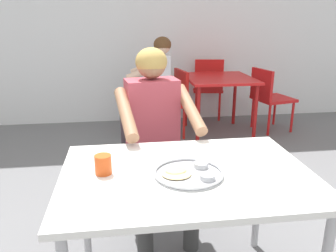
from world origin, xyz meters
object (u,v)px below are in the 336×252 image
chair_foreground (150,152)px  patron_background (155,79)px  chair_red_left (172,99)px  table_foreground (186,185)px  thali_tray (189,173)px  table_background_red (219,84)px  chair_red_right (269,95)px  diner_foreground (155,127)px  chair_red_far (208,85)px  drinking_cup (103,164)px

chair_foreground → patron_background: 1.75m
chair_red_left → table_foreground: bearing=-97.1°
thali_tray → table_background_red: size_ratio=0.37×
chair_red_left → chair_red_right: chair_red_left is taller
chair_red_right → patron_background: 1.48m
diner_foreground → chair_red_left: size_ratio=1.52×
diner_foreground → chair_red_right: bearing=49.7°
thali_tray → chair_red_right: chair_red_right is taller
chair_red_right → table_foreground: bearing=-121.0°
chair_foreground → diner_foreground: diner_foreground is taller
chair_red_right → chair_red_far: size_ratio=0.93×
diner_foreground → chair_red_far: size_ratio=1.43×
patron_background → chair_red_left: bearing=-2.2°
thali_tray → chair_red_left: size_ratio=0.40×
chair_foreground → chair_red_right: 2.42m
thali_tray → table_background_red: (0.90, 2.63, -0.11)m
table_foreground → thali_tray: thali_tray is taller
diner_foreground → chair_red_right: (1.66, 1.95, -0.27)m
patron_background → chair_red_right: bearing=0.9°
chair_foreground → table_background_red: 1.99m
thali_tray → chair_red_far: bearing=74.1°
table_background_red → chair_red_far: (0.03, 0.66, -0.14)m
thali_tray → drinking_cup: bearing=169.5°
table_foreground → diner_foreground: (-0.08, 0.67, 0.08)m
table_background_red → chair_red_right: bearing=3.1°
thali_tray → table_foreground: bearing=94.2°
diner_foreground → chair_red_right: 2.57m
chair_red_left → patron_background: 0.32m
diner_foreground → chair_red_far: diner_foreground is taller
thali_tray → diner_foreground: bearing=96.6°
drinking_cup → chair_foreground: same height
table_background_red → table_foreground: bearing=-109.3°
table_foreground → drinking_cup: 0.41m
table_foreground → drinking_cup: size_ratio=12.88×
drinking_cup → chair_red_left: bearing=74.5°
chair_red_right → chair_foreground: bearing=-134.0°
chair_red_far → patron_background: 1.07m
drinking_cup → chair_red_left: (0.71, 2.56, -0.31)m
thali_tray → chair_red_right: size_ratio=0.40×
thali_tray → patron_background: patron_background is taller
drinking_cup → diner_foreground: bearing=64.2°
drinking_cup → patron_background: size_ratio=0.08×
diner_foreground → table_background_red: 2.16m
table_foreground → patron_background: patron_background is taller
thali_tray → chair_red_left: chair_red_left is taller
table_foreground → chair_red_right: bearing=59.0°
drinking_cup → table_foreground: bearing=-5.0°
thali_tray → chair_red_left: (0.32, 2.63, -0.27)m
chair_red_right → chair_red_far: bearing=135.9°
diner_foreground → patron_background: (0.19, 1.93, -0.02)m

